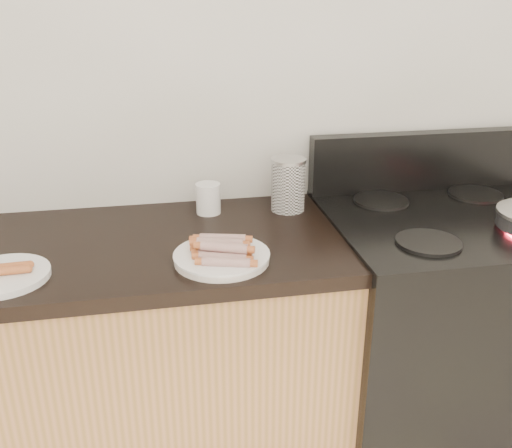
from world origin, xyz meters
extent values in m
cube|color=silver|center=(0.00, 2.00, 1.30)|extent=(4.00, 0.04, 2.60)
cube|color=black|center=(0.78, 1.68, 0.45)|extent=(0.76, 0.65, 0.90)
cube|color=black|center=(0.78, 1.68, 0.91)|extent=(0.76, 0.65, 0.01)
cube|color=black|center=(0.78, 1.96, 1.01)|extent=(0.76, 0.06, 0.20)
cylinder|color=black|center=(0.61, 1.51, 0.92)|extent=(0.18, 0.18, 0.01)
cylinder|color=black|center=(0.61, 1.84, 0.92)|extent=(0.18, 0.18, 0.01)
cylinder|color=black|center=(0.95, 1.84, 0.92)|extent=(0.18, 0.18, 0.01)
cylinder|color=white|center=(0.04, 1.53, 0.91)|extent=(0.31, 0.31, 0.02)
cylinder|color=white|center=(-0.50, 1.53, 0.91)|extent=(0.26, 0.26, 0.02)
cylinder|color=maroon|center=(0.04, 1.46, 0.93)|extent=(0.12, 0.06, 0.03)
cylinder|color=maroon|center=(0.04, 1.48, 0.93)|extent=(0.12, 0.06, 0.03)
cylinder|color=maroon|center=(0.04, 1.51, 0.93)|extent=(0.12, 0.06, 0.03)
cylinder|color=maroon|center=(0.04, 1.54, 0.93)|extent=(0.12, 0.06, 0.03)
cylinder|color=maroon|center=(0.04, 1.57, 0.93)|extent=(0.12, 0.06, 0.03)
cylinder|color=maroon|center=(0.04, 1.60, 0.93)|extent=(0.12, 0.06, 0.03)
cylinder|color=maroon|center=(0.04, 1.50, 0.95)|extent=(0.12, 0.06, 0.03)
cylinder|color=maroon|center=(0.04, 1.53, 0.95)|extent=(0.12, 0.06, 0.03)
cylinder|color=maroon|center=(0.04, 1.55, 0.95)|extent=(0.12, 0.06, 0.03)
cylinder|color=#AF654B|center=(-0.50, 1.51, 0.93)|extent=(0.13, 0.03, 0.02)
cylinder|color=#AF654B|center=(-0.50, 1.54, 0.93)|extent=(0.13, 0.03, 0.02)
cylinder|color=white|center=(0.30, 1.86, 0.98)|extent=(0.11, 0.11, 0.16)
cylinder|color=silver|center=(0.30, 1.86, 1.07)|extent=(0.11, 0.11, 0.01)
cylinder|color=silver|center=(0.04, 1.88, 0.95)|extent=(0.10, 0.10, 0.10)
camera|label=1|loc=(-0.12, 0.19, 1.56)|focal=40.00mm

